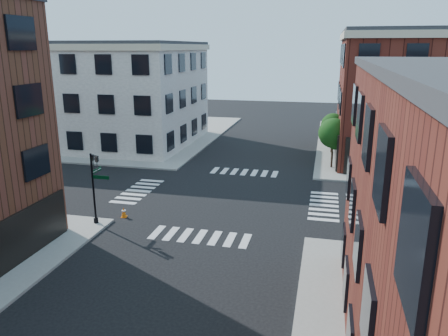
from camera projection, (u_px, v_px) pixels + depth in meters
name	position (u px, v px, depth m)	size (l,w,h in m)	color
ground	(227.00, 198.00, 32.12)	(120.00, 120.00, 0.00)	black
sidewalk_nw	(105.00, 132.00, 56.43)	(30.00, 30.00, 0.15)	gray
building_nw	(96.00, 94.00, 49.85)	(22.00, 16.00, 11.00)	#BBB5AB
tree_near	(334.00, 135.00, 38.95)	(2.69, 2.69, 4.49)	black
tree_far	(333.00, 126.00, 44.66)	(2.43, 2.43, 4.07)	black
signal_pole	(95.00, 181.00, 26.58)	(1.29, 1.24, 4.60)	black
box_truck	(435.00, 204.00, 25.48)	(8.07, 2.78, 3.60)	white
traffic_cone	(124.00, 212.00, 28.42)	(0.45, 0.45, 0.68)	orange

